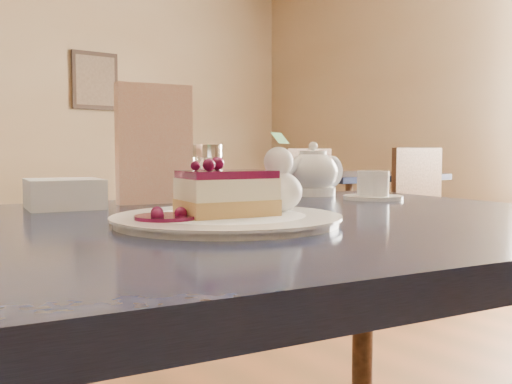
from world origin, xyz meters
TOP-DOWN VIEW (x-y plane):
  - main_table at (0.16, 0.34)m, footprint 1.42×1.07m
  - dessert_plate at (0.15, 0.29)m, footprint 0.32×0.32m
  - cheesecake_slice at (0.15, 0.29)m, footprint 0.14×0.11m
  - whipped_cream at (0.24, 0.28)m, footprint 0.07×0.07m
  - berry_sauce at (0.06, 0.30)m, footprint 0.09×0.09m
  - tea_set at (0.62, 0.58)m, footprint 0.21×0.29m
  - menu_card at (0.22, 0.65)m, footprint 0.15×0.06m
  - sugar_shaker at (0.34, 0.65)m, footprint 0.06×0.06m
  - napkin_stack at (0.04, 0.66)m, footprint 0.15×0.15m
  - bg_table_far_right at (2.69, 2.39)m, footprint 1.06×1.85m

SIDE VIEW (x-z plane):
  - bg_table_far_right at x=2.69m, z-range -0.54..0.69m
  - main_table at x=0.16m, z-range 0.32..1.13m
  - dessert_plate at x=0.15m, z-range 0.81..0.82m
  - berry_sauce at x=0.06m, z-range 0.82..0.83m
  - napkin_stack at x=0.04m, z-range 0.81..0.86m
  - whipped_cream at x=0.24m, z-range 0.82..0.89m
  - cheesecake_slice at x=0.15m, z-range 0.82..0.89m
  - tea_set at x=0.62m, z-range 0.80..0.91m
  - sugar_shaker at x=0.34m, z-range 0.81..0.93m
  - menu_card at x=0.22m, z-range 0.81..1.05m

